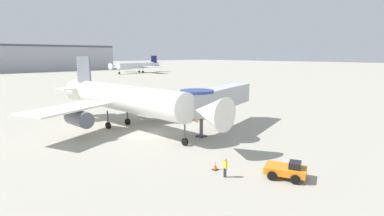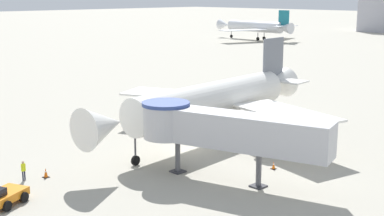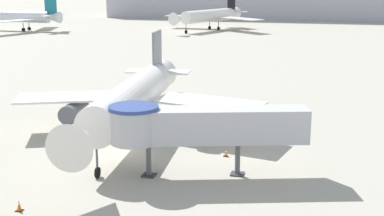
{
  "view_description": "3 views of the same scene",
  "coord_description": "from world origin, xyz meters",
  "px_view_note": "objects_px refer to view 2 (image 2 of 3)",
  "views": [
    {
      "loc": [
        -20.98,
        -31.9,
        10.26
      ],
      "look_at": [
        5.03,
        -3.18,
        3.3
      ],
      "focal_mm": 28.0,
      "sensor_mm": 36.0,
      "label": 1
    },
    {
      "loc": [
        36.52,
        -35.41,
        15.07
      ],
      "look_at": [
        0.89,
        -0.33,
        4.3
      ],
      "focal_mm": 50.0,
      "sensor_mm": 36.0,
      "label": 2
    },
    {
      "loc": [
        18.27,
        -45.42,
        16.13
      ],
      "look_at": [
        5.55,
        4.75,
        3.47
      ],
      "focal_mm": 50.0,
      "sensor_mm": 36.0,
      "label": 3
    }
  ],
  "objects_px": {
    "ground_crew_marshaller": "(23,169)",
    "background_jet_teal_tail": "(257,27)",
    "main_airplane": "(214,100)",
    "jet_bridge": "(217,128)",
    "traffic_cone_starboard_wing": "(274,165)",
    "pushback_tug_orange": "(3,196)",
    "traffic_cone_near_nose": "(46,173)"
  },
  "relations": [
    {
      "from": "ground_crew_marshaller",
      "to": "background_jet_teal_tail",
      "type": "relative_size",
      "value": 0.05
    },
    {
      "from": "main_airplane",
      "to": "jet_bridge",
      "type": "xyz_separation_m",
      "value": [
        8.57,
        -8.81,
        0.15
      ]
    },
    {
      "from": "main_airplane",
      "to": "background_jet_teal_tail",
      "type": "xyz_separation_m",
      "value": [
        -74.15,
        99.55,
        0.14
      ]
    },
    {
      "from": "traffic_cone_starboard_wing",
      "to": "main_airplane",
      "type": "bearing_deg",
      "value": 161.91
    },
    {
      "from": "traffic_cone_starboard_wing",
      "to": "ground_crew_marshaller",
      "type": "relative_size",
      "value": 0.42
    },
    {
      "from": "pushback_tug_orange",
      "to": "main_airplane",
      "type": "bearing_deg",
      "value": 70.13
    },
    {
      "from": "main_airplane",
      "to": "traffic_cone_starboard_wing",
      "type": "relative_size",
      "value": 45.05
    },
    {
      "from": "traffic_cone_starboard_wing",
      "to": "background_jet_teal_tail",
      "type": "distance_m",
      "value": 133.16
    },
    {
      "from": "traffic_cone_near_nose",
      "to": "background_jet_teal_tail",
      "type": "height_order",
      "value": "background_jet_teal_tail"
    },
    {
      "from": "jet_bridge",
      "to": "traffic_cone_near_nose",
      "type": "xyz_separation_m",
      "value": [
        -10.31,
        -9.88,
        -3.97
      ]
    },
    {
      "from": "jet_bridge",
      "to": "traffic_cone_starboard_wing",
      "type": "xyz_separation_m",
      "value": [
        1.71,
        5.45,
        -4.03
      ]
    },
    {
      "from": "traffic_cone_near_nose",
      "to": "traffic_cone_starboard_wing",
      "type": "height_order",
      "value": "traffic_cone_near_nose"
    },
    {
      "from": "traffic_cone_starboard_wing",
      "to": "ground_crew_marshaller",
      "type": "distance_m",
      "value": 21.17
    },
    {
      "from": "main_airplane",
      "to": "ground_crew_marshaller",
      "type": "relative_size",
      "value": 18.74
    },
    {
      "from": "background_jet_teal_tail",
      "to": "traffic_cone_starboard_wing",
      "type": "bearing_deg",
      "value": 40.53
    },
    {
      "from": "main_airplane",
      "to": "background_jet_teal_tail",
      "type": "relative_size",
      "value": 0.92
    },
    {
      "from": "jet_bridge",
      "to": "ground_crew_marshaller",
      "type": "distance_m",
      "value": 16.23
    },
    {
      "from": "pushback_tug_orange",
      "to": "traffic_cone_near_nose",
      "type": "bearing_deg",
      "value": 98.05
    },
    {
      "from": "ground_crew_marshaller",
      "to": "background_jet_teal_tail",
      "type": "height_order",
      "value": "background_jet_teal_tail"
    },
    {
      "from": "pushback_tug_orange",
      "to": "background_jet_teal_tail",
      "type": "xyz_separation_m",
      "value": [
        -75.58,
        123.44,
        3.65
      ]
    },
    {
      "from": "main_airplane",
      "to": "jet_bridge",
      "type": "distance_m",
      "value": 12.29
    },
    {
      "from": "ground_crew_marshaller",
      "to": "traffic_cone_near_nose",
      "type": "bearing_deg",
      "value": 158.14
    },
    {
      "from": "main_airplane",
      "to": "traffic_cone_near_nose",
      "type": "xyz_separation_m",
      "value": [
        -1.74,
        -18.69,
        -3.82
      ]
    },
    {
      "from": "traffic_cone_near_nose",
      "to": "pushback_tug_orange",
      "type": "bearing_deg",
      "value": -58.66
    },
    {
      "from": "traffic_cone_starboard_wing",
      "to": "ground_crew_marshaller",
      "type": "height_order",
      "value": "ground_crew_marshaller"
    },
    {
      "from": "jet_bridge",
      "to": "ground_crew_marshaller",
      "type": "relative_size",
      "value": 9.62
    },
    {
      "from": "traffic_cone_near_nose",
      "to": "traffic_cone_starboard_wing",
      "type": "relative_size",
      "value": 1.16
    },
    {
      "from": "main_airplane",
      "to": "ground_crew_marshaller",
      "type": "height_order",
      "value": "main_airplane"
    },
    {
      "from": "pushback_tug_orange",
      "to": "traffic_cone_starboard_wing",
      "type": "distance_m",
      "value": 22.37
    },
    {
      "from": "main_airplane",
      "to": "background_jet_teal_tail",
      "type": "bearing_deg",
      "value": 121.68
    },
    {
      "from": "ground_crew_marshaller",
      "to": "jet_bridge",
      "type": "bearing_deg",
      "value": 134.07
    },
    {
      "from": "traffic_cone_near_nose",
      "to": "ground_crew_marshaller",
      "type": "relative_size",
      "value": 0.48
    }
  ]
}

